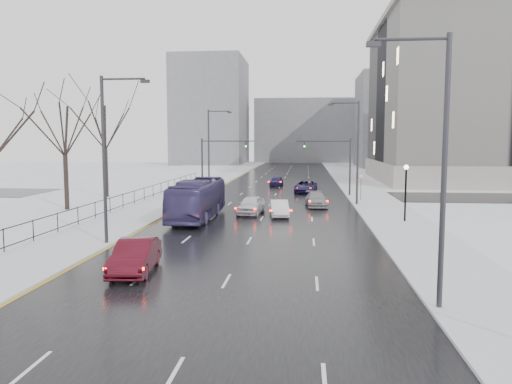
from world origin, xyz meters
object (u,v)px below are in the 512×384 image
(tree_park_d, at_px, (67,211))
(streetlight_l_near, at_px, (108,151))
(streetlight_l_far, at_px, (211,146))
(sedan_center_far, at_px, (276,181))
(lamppost_r_mid, at_px, (406,185))
(bus, at_px, (198,199))
(mast_signal_left, at_px, (211,159))
(no_uturn_sign, at_px, (361,179))
(sedan_right_near, at_px, (279,208))
(tree_park_e, at_px, (107,198))
(streetlight_r_mid, at_px, (355,147))
(sedan_right_cross, at_px, (306,187))
(streetlight_r_near, at_px, (438,158))
(sedan_right_far, at_px, (316,199))
(sedan_center_near, at_px, (251,205))
(sedan_left_near, at_px, (135,256))
(mast_signal_right, at_px, (340,160))

(tree_park_d, bearing_deg, streetlight_l_near, -55.47)
(streetlight_l_far, distance_m, sedan_center_far, 11.85)
(lamppost_r_mid, distance_m, bus, 16.16)
(mast_signal_left, bearing_deg, no_uturn_sign, -13.60)
(streetlight_l_far, relative_size, sedan_right_near, 2.45)
(tree_park_e, xyz_separation_m, lamppost_r_mid, (29.20, -14.00, 2.94))
(streetlight_r_mid, height_order, no_uturn_sign, streetlight_r_mid)
(streetlight_r_mid, relative_size, sedan_right_cross, 1.92)
(lamppost_r_mid, bearing_deg, tree_park_e, 154.38)
(streetlight_l_far, bearing_deg, sedan_right_cross, -2.93)
(sedan_right_near, bearing_deg, lamppost_r_mid, -19.68)
(streetlight_r_near, relative_size, sedan_right_far, 2.15)
(sedan_right_cross, distance_m, sedan_center_far, 9.11)
(bus, height_order, sedan_right_cross, bus)
(streetlight_r_near, bearing_deg, sedan_center_near, 111.74)
(streetlight_l_near, xyz_separation_m, sedan_right_far, (12.67, 18.66, -4.90))
(streetlight_r_near, distance_m, bus, 24.71)
(mast_signal_left, bearing_deg, lamppost_r_mid, -44.48)
(tree_park_d, xyz_separation_m, streetlight_l_near, (9.63, -14.00, 5.62))
(bus, height_order, sedan_right_near, bus)
(streetlight_r_near, bearing_deg, sedan_right_far, 97.29)
(tree_park_e, distance_m, lamppost_r_mid, 32.52)
(tree_park_d, relative_size, streetlight_r_mid, 1.25)
(sedan_right_far, bearing_deg, sedan_left_near, -114.66)
(streetlight_r_mid, height_order, lamppost_r_mid, streetlight_r_mid)
(sedan_left_near, distance_m, sedan_center_far, 45.79)
(streetlight_l_near, bearing_deg, no_uturn_sign, 54.11)
(streetlight_r_mid, height_order, bus, streetlight_r_mid)
(sedan_right_cross, relative_size, sedan_center_far, 1.31)
(streetlight_l_near, xyz_separation_m, mast_signal_right, (15.49, 28.00, -1.51))
(lamppost_r_mid, relative_size, sedan_right_cross, 0.82)
(sedan_center_near, xyz_separation_m, sedan_right_near, (2.45, -1.12, -0.10))
(tree_park_d, bearing_deg, streetlight_r_mid, 13.01)
(sedan_center_near, bearing_deg, mast_signal_left, 119.35)
(sedan_right_near, bearing_deg, sedan_right_far, 56.91)
(no_uturn_sign, bearing_deg, sedan_right_near, -123.60)
(sedan_right_near, bearing_deg, sedan_right_cross, 76.46)
(tree_park_d, relative_size, sedan_center_near, 2.74)
(streetlight_r_near, distance_m, mast_signal_left, 41.06)
(tree_park_d, relative_size, streetlight_l_far, 1.25)
(streetlight_l_near, relative_size, no_uturn_sign, 3.70)
(tree_park_d, bearing_deg, sedan_right_cross, 39.25)
(streetlight_l_far, relative_size, sedan_center_far, 2.52)
(lamppost_r_mid, xyz_separation_m, sedan_right_near, (-9.67, 2.16, -2.23))
(tree_park_e, relative_size, streetlight_l_far, 1.35)
(mast_signal_right, distance_m, sedan_right_near, 17.28)
(sedan_right_near, bearing_deg, streetlight_l_near, -135.11)
(streetlight_r_mid, bearing_deg, streetlight_l_far, 143.70)
(streetlight_r_near, height_order, streetlight_l_near, same)
(streetlight_l_near, bearing_deg, sedan_right_far, 55.83)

